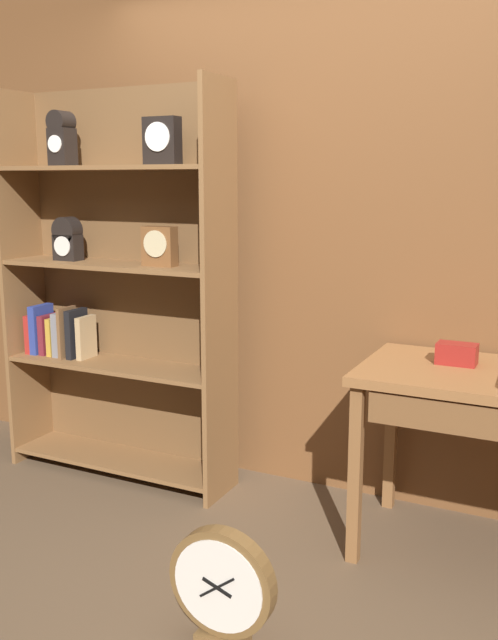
{
  "coord_description": "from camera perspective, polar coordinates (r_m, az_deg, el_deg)",
  "views": [
    {
      "loc": [
        1.12,
        -1.94,
        1.57
      ],
      "look_at": [
        -0.21,
        0.76,
        0.96
      ],
      "focal_mm": 39.35,
      "sensor_mm": 36.0,
      "label": 1
    }
  ],
  "objects": [
    {
      "name": "bookshelf",
      "position": [
        3.74,
        -10.94,
        2.47
      ],
      "size": [
        1.26,
        0.33,
        2.03
      ],
      "color": "brown",
      "rests_on": "ground"
    },
    {
      "name": "toolbox_small",
      "position": [
        3.08,
        16.54,
        -2.65
      ],
      "size": [
        0.16,
        0.1,
        0.09
      ],
      "primitive_type": "cube",
      "color": "maroon",
      "rests_on": "workbench"
    },
    {
      "name": "ground_plane",
      "position": [
        2.73,
        -3.36,
        -23.72
      ],
      "size": [
        10.0,
        10.0,
        0.0
      ],
      "primitive_type": "plane",
      "color": "brown"
    },
    {
      "name": "back_wood_panel",
      "position": [
        3.47,
        7.38,
        6.81
      ],
      "size": [
        4.8,
        0.05,
        2.6
      ],
      "primitive_type": "cube",
      "color": "brown",
      "rests_on": "ground"
    },
    {
      "name": "round_clock_large",
      "position": [
        2.54,
        -2.2,
        -20.82
      ],
      "size": [
        0.39,
        0.11,
        0.43
      ],
      "color": "brown",
      "rests_on": "ground"
    }
  ]
}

